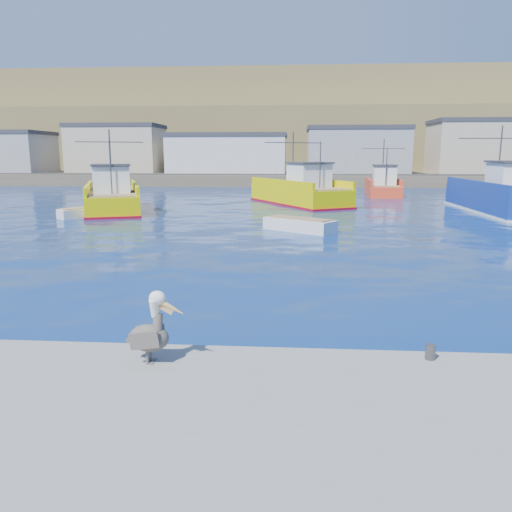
{
  "coord_description": "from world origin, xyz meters",
  "views": [
    {
      "loc": [
        0.21,
        -12.96,
        4.51
      ],
      "look_at": [
        -0.94,
        2.81,
        1.28
      ],
      "focal_mm": 35.0,
      "sensor_mm": 36.0,
      "label": 1
    }
  ],
  "objects": [
    {
      "name": "trawler_yellow_b",
      "position": [
        0.92,
        33.21,
        1.09
      ],
      "size": [
        9.66,
        12.83,
        6.64
      ],
      "color": "#D6CD00",
      "rests_on": "ground"
    },
    {
      "name": "boat_orange",
      "position": [
        10.23,
        43.68,
        1.06
      ],
      "size": [
        4.66,
        9.09,
        6.15
      ],
      "color": "#F14120",
      "rests_on": "ground"
    },
    {
      "name": "ground",
      "position": [
        0.0,
        0.0,
        0.0
      ],
      "size": [
        260.0,
        260.0,
        0.0
      ],
      "primitive_type": "plane",
      "color": "navy",
      "rests_on": "ground"
    },
    {
      "name": "skiff_far",
      "position": [
        19.92,
        36.84,
        0.29
      ],
      "size": [
        3.89,
        4.01,
        0.9
      ],
      "color": "silver",
      "rests_on": "ground"
    },
    {
      "name": "trawler_yellow_a",
      "position": [
        -14.32,
        26.53,
        1.07
      ],
      "size": [
        7.69,
        12.42,
        6.58
      ],
      "color": "#D6CD00",
      "rests_on": "ground"
    },
    {
      "name": "trawler_blue",
      "position": [
        16.91,
        27.79,
        1.18
      ],
      "size": [
        6.68,
        13.93,
        6.85
      ],
      "color": "navy",
      "rests_on": "ground"
    },
    {
      "name": "far_shore",
      "position": [
        0.0,
        109.2,
        8.98
      ],
      "size": [
        200.0,
        81.0,
        24.0
      ],
      "color": "brown",
      "rests_on": "ground"
    },
    {
      "name": "skiff_left",
      "position": [
        -14.77,
        22.43,
        0.28
      ],
      "size": [
        3.82,
        3.87,
        0.88
      ],
      "color": "silver",
      "rests_on": "ground"
    },
    {
      "name": "dock_bollards",
      "position": [
        0.6,
        -3.4,
        0.65
      ],
      "size": [
        36.2,
        0.2,
        0.3
      ],
      "color": "#4C4C4C",
      "rests_on": "dock"
    },
    {
      "name": "pelican",
      "position": [
        -2.5,
        -3.94,
        1.12
      ],
      "size": [
        1.18,
        0.5,
        1.46
      ],
      "color": "#595451",
      "rests_on": "dock"
    },
    {
      "name": "skiff_mid",
      "position": [
        0.65,
        16.8,
        0.31
      ],
      "size": [
        4.48,
        3.86,
        0.96
      ],
      "color": "silver",
      "rests_on": "ground"
    }
  ]
}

